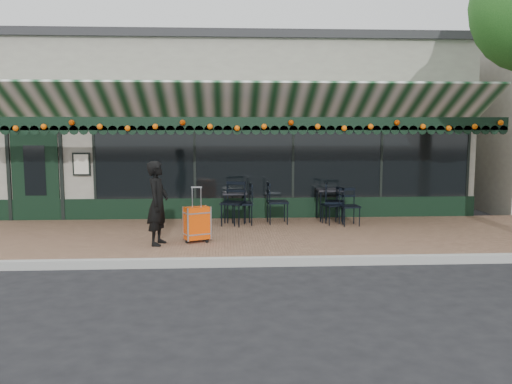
{
  "coord_description": "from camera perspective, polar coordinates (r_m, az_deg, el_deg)",
  "views": [
    {
      "loc": [
        -0.26,
        -9.21,
        2.41
      ],
      "look_at": [
        0.36,
        1.6,
        1.09
      ],
      "focal_mm": 38.0,
      "sensor_mm": 36.0,
      "label": 1
    }
  ],
  "objects": [
    {
      "name": "chair_b_left",
      "position": [
        12.42,
        -1.48,
        -1.26
      ],
      "size": [
        0.52,
        0.52,
        0.96
      ],
      "primitive_type": null,
      "rotation": [
        0.0,
        0.0,
        -1.49
      ],
      "color": "black",
      "rests_on": "sidewalk"
    },
    {
      "name": "sidewalk",
      "position": [
        11.45,
        -1.9,
        -4.8
      ],
      "size": [
        18.0,
        4.0,
        0.15
      ],
      "primitive_type": "cube",
      "color": "brown",
      "rests_on": "ground"
    },
    {
      "name": "ground",
      "position": [
        9.52,
        -1.61,
        -7.69
      ],
      "size": [
        80.0,
        80.0,
        0.0
      ],
      "primitive_type": "plane",
      "color": "black",
      "rests_on": "ground"
    },
    {
      "name": "cafe_table_b",
      "position": [
        12.83,
        -2.25,
        -0.33
      ],
      "size": [
        0.57,
        0.57,
        0.7
      ],
      "color": "black",
      "rests_on": "sidewalk"
    },
    {
      "name": "restaurant_building",
      "position": [
        17.05,
        -2.41,
        6.51
      ],
      "size": [
        12.0,
        9.6,
        4.5
      ],
      "color": "gray",
      "rests_on": "ground"
    },
    {
      "name": "cafe_table_a",
      "position": [
        13.14,
        7.74,
        -0.0
      ],
      "size": [
        0.61,
        0.61,
        0.75
      ],
      "color": "black",
      "rests_on": "sidewalk"
    },
    {
      "name": "curb",
      "position": [
        9.43,
        -1.59,
        -7.38
      ],
      "size": [
        18.0,
        0.16,
        0.15
      ],
      "primitive_type": "cube",
      "color": "#9E9E99",
      "rests_on": "ground"
    },
    {
      "name": "chair_b_front",
      "position": [
        12.33,
        -2.43,
        -1.21
      ],
      "size": [
        0.65,
        0.65,
        1.01
      ],
      "primitive_type": null,
      "rotation": [
        0.0,
        0.0,
        -0.34
      ],
      "color": "black",
      "rests_on": "sidewalk"
    },
    {
      "name": "chair_a_right",
      "position": [
        12.88,
        8.28,
        -1.08
      ],
      "size": [
        0.56,
        0.56,
        0.94
      ],
      "primitive_type": null,
      "rotation": [
        0.0,
        0.0,
        1.35
      ],
      "color": "black",
      "rests_on": "sidewalk"
    },
    {
      "name": "chair_a_left",
      "position": [
        12.62,
        8.1,
        -1.41
      ],
      "size": [
        0.54,
        0.54,
        0.87
      ],
      "primitive_type": null,
      "rotation": [
        0.0,
        0.0,
        -1.29
      ],
      "color": "black",
      "rests_on": "sidewalk"
    },
    {
      "name": "suitcase",
      "position": [
        10.64,
        -6.23,
        -3.34
      ],
      "size": [
        0.54,
        0.43,
        1.08
      ],
      "rotation": [
        0.0,
        0.0,
        0.42
      ],
      "color": "#E44507",
      "rests_on": "sidewalk"
    },
    {
      "name": "woman",
      "position": [
        10.45,
        -10.31,
        -1.16
      ],
      "size": [
        0.49,
        0.65,
        1.6
      ],
      "primitive_type": "imported",
      "rotation": [
        0.0,
        0.0,
        1.37
      ],
      "color": "black",
      "rests_on": "sidewalk"
    },
    {
      "name": "chair_b_right",
      "position": [
        12.6,
        2.28,
        -1.11
      ],
      "size": [
        0.52,
        0.52,
        0.98
      ],
      "primitive_type": null,
      "rotation": [
        0.0,
        0.0,
        1.63
      ],
      "color": "black",
      "rests_on": "sidewalk"
    },
    {
      "name": "chair_a_front",
      "position": [
        12.51,
        9.81,
        -1.54
      ],
      "size": [
        0.48,
        0.48,
        0.86
      ],
      "primitive_type": null,
      "rotation": [
        0.0,
        0.0,
        0.12
      ],
      "color": "black",
      "rests_on": "sidewalk"
    }
  ]
}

